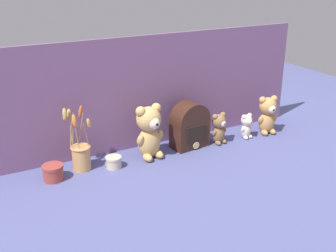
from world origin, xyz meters
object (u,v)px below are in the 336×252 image
teddy_bear_large (149,131)px  teddy_bear_tiny (246,125)px  teddy_bear_medium (268,114)px  teddy_bear_small (219,128)px  vintage_radio (190,126)px  decorative_tin_short (114,162)px  decorative_tin_tall (53,172)px  flower_vase (80,152)px

teddy_bear_large → teddy_bear_tiny: bearing=-2.5°
teddy_bear_medium → teddy_bear_small: 0.33m
teddy_bear_small → vintage_radio: 0.17m
vintage_radio → decorative_tin_short: 0.46m
teddy_bear_large → teddy_bear_medium: bearing=-2.0°
teddy_bear_medium → vintage_radio: vintage_radio is taller
decorative_tin_short → decorative_tin_tall: bearing=177.3°
flower_vase → decorative_tin_tall: 0.16m
teddy_bear_large → vintage_radio: 0.25m
teddy_bear_large → flower_vase: size_ratio=0.88×
teddy_bear_tiny → teddy_bear_medium: bearing=0.1°
teddy_bear_large → vintage_radio: teddy_bear_large is taller
vintage_radio → decorative_tin_short: size_ratio=3.17×
teddy_bear_medium → teddy_bear_tiny: teddy_bear_medium is taller
teddy_bear_medium → flower_vase: flower_vase is taller
teddy_bear_tiny → vintage_radio: (-0.34, 0.05, 0.04)m
decorative_tin_tall → flower_vase: bearing=16.2°
decorative_tin_tall → teddy_bear_tiny: bearing=-1.0°
teddy_bear_tiny → vintage_radio: vintage_radio is taller
teddy_bear_small → vintage_radio: vintage_radio is taller
flower_vase → decorative_tin_short: (0.14, -0.06, -0.06)m
teddy_bear_medium → decorative_tin_tall: teddy_bear_medium is taller
teddy_bear_medium → flower_vase: size_ratio=0.70×
flower_vase → teddy_bear_tiny: bearing=-3.7°
teddy_bear_tiny → decorative_tin_tall: size_ratio=1.47×
flower_vase → decorative_tin_tall: flower_vase is taller
teddy_bear_large → teddy_bear_medium: (0.74, -0.03, -0.03)m
flower_vase → decorative_tin_tall: size_ratio=3.29×
teddy_bear_medium → teddy_bear_large: bearing=178.0°
teddy_bear_medium → teddy_bear_small: teddy_bear_medium is taller
teddy_bear_large → teddy_bear_tiny: teddy_bear_large is taller
teddy_bear_large → vintage_radio: size_ratio=1.13×
teddy_bear_tiny → decorative_tin_short: teddy_bear_tiny is taller
teddy_bear_small → decorative_tin_short: (-0.62, -0.01, -0.06)m
teddy_bear_large → teddy_bear_tiny: size_ratio=1.97×
teddy_bear_tiny → decorative_tin_tall: 1.09m
teddy_bear_medium → vintage_radio: 0.49m
teddy_bear_large → teddy_bear_medium: teddy_bear_large is taller
vintage_radio → teddy_bear_tiny: bearing=-7.8°
teddy_bear_small → teddy_bear_medium: bearing=-2.1°
teddy_bear_small → vintage_radio: size_ratio=0.70×
flower_vase → teddy_bear_medium: bearing=-3.2°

